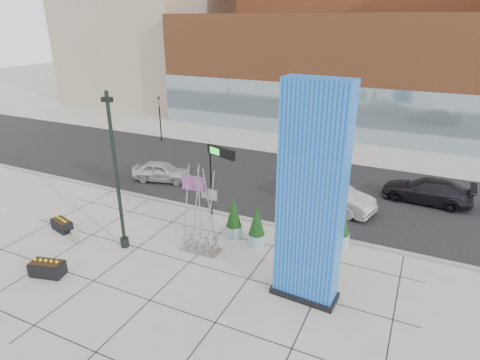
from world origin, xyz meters
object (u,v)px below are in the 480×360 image
at_px(overhead_street_sign, 222,157).
at_px(car_silver_mid, 332,195).
at_px(lamp_post, 118,188).
at_px(concrete_bollard, 75,237).
at_px(car_white_west, 162,172).
at_px(blue_pylon, 311,202).
at_px(public_art_sculpture, 200,229).

distance_m(overhead_street_sign, car_silver_mid, 7.08).
bearing_deg(lamp_post, concrete_bollard, -162.75).
distance_m(lamp_post, car_silver_mid, 12.20).
bearing_deg(lamp_post, car_silver_mid, 46.49).
bearing_deg(car_white_west, overhead_street_sign, -129.78).
xyz_separation_m(car_white_west, car_silver_mid, (11.68, 0.70, 0.15)).
xyz_separation_m(overhead_street_sign, car_silver_mid, (5.33, 3.74, -2.79)).
distance_m(concrete_bollard, overhead_street_sign, 8.55).
xyz_separation_m(blue_pylon, public_art_sculpture, (-5.59, 1.19, -3.08)).
xyz_separation_m(public_art_sculpture, concrete_bollard, (-6.12, -2.08, -0.82)).
height_order(blue_pylon, car_white_west, blue_pylon).
height_order(car_white_west, car_silver_mid, car_silver_mid).
bearing_deg(blue_pylon, concrete_bollard, -171.75).
bearing_deg(blue_pylon, overhead_street_sign, 146.35).
distance_m(concrete_bollard, car_silver_mid, 14.33).
relative_size(lamp_post, overhead_street_sign, 1.82).
xyz_separation_m(lamp_post, concrete_bollard, (-2.50, -0.78, -2.82)).
bearing_deg(car_white_west, lamp_post, -170.96).
relative_size(blue_pylon, lamp_post, 1.14).
height_order(blue_pylon, overhead_street_sign, blue_pylon).
bearing_deg(concrete_bollard, car_silver_mid, 41.36).
bearing_deg(public_art_sculpture, lamp_post, -161.03).
bearing_deg(blue_pylon, public_art_sculpture, 171.86).
relative_size(lamp_post, public_art_sculpture, 1.76).
height_order(lamp_post, concrete_bollard, lamp_post).
bearing_deg(concrete_bollard, overhead_street_sign, 46.56).
xyz_separation_m(concrete_bollard, car_white_west, (-0.93, 8.76, 0.36)).
relative_size(concrete_bollard, car_white_west, 0.16).
relative_size(concrete_bollard, overhead_street_sign, 0.16).
xyz_separation_m(blue_pylon, overhead_street_sign, (-6.29, 4.83, -0.60)).
relative_size(public_art_sculpture, car_white_west, 1.08).
bearing_deg(public_art_sculpture, car_silver_mid, 57.01).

